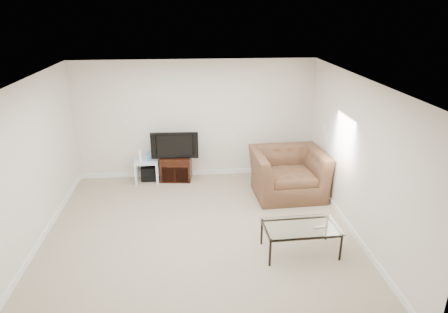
{
  "coord_description": "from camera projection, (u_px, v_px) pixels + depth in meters",
  "views": [
    {
      "loc": [
        -0.09,
        -5.62,
        3.51
      ],
      "look_at": [
        0.5,
        1.2,
        0.9
      ],
      "focal_mm": 32.0,
      "sensor_mm": 36.0,
      "label": 1
    }
  ],
  "objects": [
    {
      "name": "plate_right_outlet",
      "position": [
        325.0,
        180.0,
        7.79
      ],
      "size": [
        0.02,
        0.08,
        0.12
      ],
      "primitive_type": "cube",
      "color": "white",
      "rests_on": "wall_right"
    },
    {
      "name": "plate_back",
      "position": [
        127.0,
        121.0,
        8.25
      ],
      "size": [
        0.12,
        0.02,
        0.12
      ],
      "primitive_type": "cube",
      "color": "white",
      "rests_on": "wall_back"
    },
    {
      "name": "side_table",
      "position": [
        147.0,
        170.0,
        8.44
      ],
      "size": [
        0.51,
        0.51,
        0.47
      ],
      "primitive_type": null,
      "rotation": [
        0.0,
        0.0,
        0.06
      ],
      "color": "#ABC8D2",
      "rests_on": "floor"
    },
    {
      "name": "subwoofer",
      "position": [
        148.0,
        173.0,
        8.49
      ],
      "size": [
        0.3,
        0.3,
        0.29
      ],
      "primitive_type": "cube",
      "rotation": [
        0.0,
        0.0,
        0.02
      ],
      "color": "black",
      "rests_on": "floor"
    },
    {
      "name": "television",
      "position": [
        175.0,
        144.0,
        8.26
      ],
      "size": [
        0.91,
        0.21,
        0.56
      ],
      "primitive_type": "imported",
      "rotation": [
        0.0,
        0.0,
        -0.03
      ],
      "color": "black",
      "rests_on": "tv_stand"
    },
    {
      "name": "coffee_table",
      "position": [
        300.0,
        239.0,
        5.98
      ],
      "size": [
        1.15,
        0.68,
        0.44
      ],
      "primitive_type": null,
      "rotation": [
        0.0,
        0.0,
        0.04
      ],
      "color": "black",
      "rests_on": "floor"
    },
    {
      "name": "wall_left",
      "position": [
        27.0,
        169.0,
        5.84
      ],
      "size": [
        0.02,
        5.0,
        2.5
      ],
      "primitive_type": "cube",
      "color": "silver",
      "rests_on": "ground"
    },
    {
      "name": "floor",
      "position": [
        200.0,
        235.0,
        6.49
      ],
      "size": [
        5.0,
        5.0,
        0.0
      ],
      "primitive_type": "plane",
      "color": "tan",
      "rests_on": "ground"
    },
    {
      "name": "game_case",
      "position": [
        149.0,
        156.0,
        8.32
      ],
      "size": [
        0.06,
        0.14,
        0.18
      ],
      "primitive_type": "cube",
      "rotation": [
        0.0,
        0.0,
        0.09
      ],
      "color": "#337FCC",
      "rests_on": "side_table"
    },
    {
      "name": "plate_right_switch",
      "position": [
        324.0,
        129.0,
        7.73
      ],
      "size": [
        0.02,
        0.09,
        0.13
      ],
      "primitive_type": "cube",
      "color": "white",
      "rests_on": "wall_right"
    },
    {
      "name": "game_console",
      "position": [
        140.0,
        156.0,
        8.29
      ],
      "size": [
        0.07,
        0.16,
        0.21
      ],
      "primitive_type": "cube",
      "rotation": [
        0.0,
        0.0,
        0.18
      ],
      "color": "white",
      "rests_on": "side_table"
    },
    {
      "name": "wall_back",
      "position": [
        195.0,
        120.0,
        8.37
      ],
      "size": [
        5.0,
        0.02,
        2.5
      ],
      "primitive_type": "cube",
      "color": "silver",
      "rests_on": "ground"
    },
    {
      "name": "remote",
      "position": [
        319.0,
        227.0,
        5.85
      ],
      "size": [
        0.18,
        0.09,
        0.02
      ],
      "primitive_type": "cube",
      "rotation": [
        0.0,
        0.0,
        0.22
      ],
      "color": "#B2B2B7",
      "rests_on": "coffee_table"
    },
    {
      "name": "tv_stand",
      "position": [
        176.0,
        168.0,
        8.48
      ],
      "size": [
        0.68,
        0.5,
        0.53
      ],
      "primitive_type": null,
      "rotation": [
        0.0,
        0.0,
        -0.1
      ],
      "color": "black",
      "rests_on": "floor"
    },
    {
      "name": "dvd_player",
      "position": [
        176.0,
        161.0,
        8.39
      ],
      "size": [
        0.35,
        0.26,
        0.05
      ],
      "primitive_type": "cube",
      "rotation": [
        0.0,
        0.0,
        -0.1
      ],
      "color": "black",
      "rests_on": "tv_stand"
    },
    {
      "name": "wall_right",
      "position": [
        358.0,
        159.0,
        6.24
      ],
      "size": [
        0.02,
        5.0,
        2.5
      ],
      "primitive_type": "cube",
      "color": "silver",
      "rests_on": "ground"
    },
    {
      "name": "recliner",
      "position": [
        288.0,
        166.0,
        7.7
      ],
      "size": [
        1.41,
        0.96,
        1.2
      ],
      "primitive_type": "imported",
      "rotation": [
        0.0,
        0.0,
        0.05
      ],
      "color": "#53321E",
      "rests_on": "floor"
    },
    {
      "name": "ceiling",
      "position": [
        196.0,
        81.0,
        5.6
      ],
      "size": [
        5.0,
        5.0,
        0.0
      ],
      "primitive_type": "plane",
      "color": "white",
      "rests_on": "ground"
    }
  ]
}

